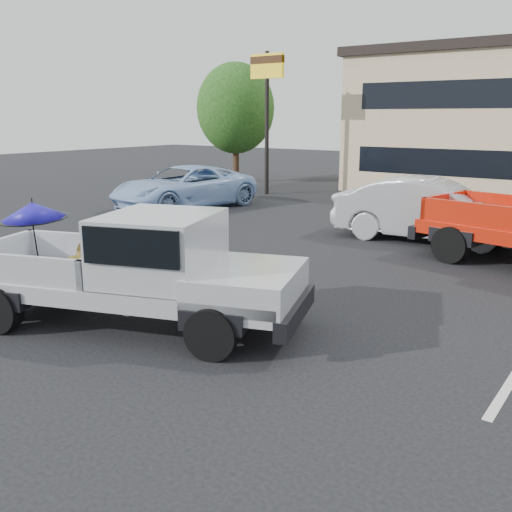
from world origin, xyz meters
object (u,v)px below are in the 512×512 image
Objects in this scene: tree_left at (236,108)px; silver_pickup at (147,264)px; blue_suv at (184,187)px; motel_sign at (267,85)px; silver_sedan at (431,210)px.

tree_left reaches higher than silver_pickup.
silver_pickup is at bearing -40.12° from blue_suv.
silver_pickup is at bearing -62.16° from motel_sign.
tree_left is 1.00× the size of silver_pickup.
silver_sedan is at bearing 7.76° from blue_suv.
blue_suv is at bearing -65.14° from tree_left.
tree_left is 1.16× the size of silver_sedan.
tree_left is at bearing 124.83° from blue_suv.
motel_sign is 1.00× the size of tree_left.
tree_left reaches higher than silver_sedan.
tree_left reaches higher than blue_suv.
blue_suv is (-7.97, 9.52, -0.27)m from silver_pickup.
motel_sign is 16.89m from silver_pickup.
blue_suv is (-0.26, -5.07, -3.87)m from motel_sign.
blue_suv is (-9.46, 0.36, -0.07)m from silver_sedan.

